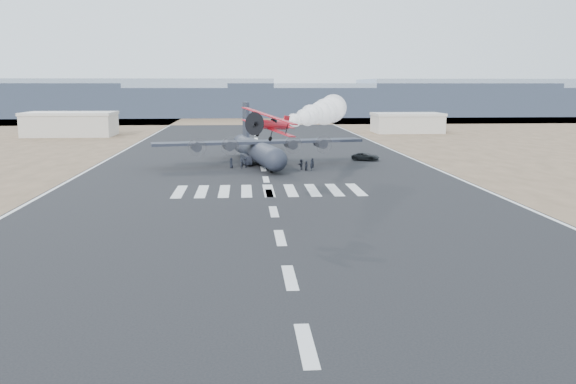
{
  "coord_description": "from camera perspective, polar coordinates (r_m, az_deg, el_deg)",
  "views": [
    {
      "loc": [
        -3.29,
        -31.33,
        14.07
      ],
      "look_at": [
        0.88,
        25.98,
        4.0
      ],
      "focal_mm": 38.0,
      "sensor_mm": 36.0,
      "label": 1
    }
  ],
  "objects": [
    {
      "name": "crew_c",
      "position": [
        105.78,
        -4.01,
        2.76
      ],
      "size": [
        1.13,
        1.22,
        1.76
      ],
      "primitive_type": "imported",
      "rotation": [
        0.0,
        0.0,
        5.4
      ],
      "color": "black",
      "rests_on": "ground"
    },
    {
      "name": "hangar_left",
      "position": [
        183.24,
        -19.69,
        6.03
      ],
      "size": [
        24.5,
        14.5,
        6.7
      ],
      "color": "#ADA699",
      "rests_on": "ground"
    },
    {
      "name": "smoke_trail",
      "position": [
        93.73,
        3.47,
        7.55
      ],
      "size": [
        13.27,
        32.89,
        4.35
      ],
      "rotation": [
        0.0,
        0.0,
        -0.34
      ],
      "color": "white"
    },
    {
      "name": "ridge_seg_e",
      "position": [
        299.3,
        9.13,
        8.56
      ],
      "size": [
        150.0,
        50.0,
        15.0
      ],
      "primitive_type": "cube",
      "color": "gray",
      "rests_on": "ground"
    },
    {
      "name": "ridge_seg_f",
      "position": [
        320.42,
        20.64,
        8.32
      ],
      "size": [
        150.0,
        50.0,
        17.0
      ],
      "primitive_type": "cube",
      "color": "gray",
      "rests_on": "ground"
    },
    {
      "name": "hangar_right",
      "position": [
        188.24,
        11.09,
        6.39
      ],
      "size": [
        20.5,
        12.5,
        5.9
      ],
      "color": "#ADA699",
      "rests_on": "ground"
    },
    {
      "name": "crew_a",
      "position": [
        104.5,
        -4.33,
        2.65
      ],
      "size": [
        0.74,
        0.79,
        1.73
      ],
      "primitive_type": "imported",
      "rotation": [
        0.0,
        0.0,
        1.12
      ],
      "color": "black",
      "rests_on": "ground"
    },
    {
      "name": "transport_aircraft",
      "position": [
        110.06,
        -2.9,
        4.05
      ],
      "size": [
        37.55,
        30.76,
        10.87
      ],
      "rotation": [
        0.0,
        0.0,
        0.19
      ],
      "color": "black",
      "rests_on": "ground"
    },
    {
      "name": "ridge_seg_c",
      "position": [
        297.85,
        -16.31,
        8.48
      ],
      "size": [
        150.0,
        50.0,
        17.0
      ],
      "primitive_type": "cube",
      "color": "gray",
      "rests_on": "ground"
    },
    {
      "name": "crew_b",
      "position": [
        102.2,
        1.75,
        2.47
      ],
      "size": [
        0.71,
        0.88,
        1.58
      ],
      "primitive_type": "imported",
      "rotation": [
        0.0,
        0.0,
        1.22
      ],
      "color": "black",
      "rests_on": "ground"
    },
    {
      "name": "scrub_far",
      "position": [
        261.73,
        -3.46,
        6.84
      ],
      "size": [
        500.0,
        80.0,
        0.0
      ],
      "primitive_type": "cube",
      "color": "brown",
      "rests_on": "ground"
    },
    {
      "name": "crew_e",
      "position": [
        105.74,
        -5.32,
        2.74
      ],
      "size": [
        0.84,
        1.01,
        1.78
      ],
      "primitive_type": "imported",
      "rotation": [
        0.0,
        0.0,
        4.29
      ],
      "color": "black",
      "rests_on": "ground"
    },
    {
      "name": "crew_h",
      "position": [
        105.59,
        2.28,
        2.73
      ],
      "size": [
        0.71,
        0.91,
        1.64
      ],
      "primitive_type": "imported",
      "rotation": [
        0.0,
        0.0,
        4.41
      ],
      "color": "black",
      "rests_on": "ground"
    },
    {
      "name": "crew_g",
      "position": [
        102.02,
        2.2,
        2.53
      ],
      "size": [
        0.56,
        0.67,
        1.84
      ],
      "primitive_type": "imported",
      "rotation": [
        0.0,
        0.0,
        4.72
      ],
      "color": "black",
      "rests_on": "ground"
    },
    {
      "name": "ground",
      "position": [
        34.5,
        1.72,
        -14.13
      ],
      "size": [
        500.0,
        500.0,
        0.0
      ],
      "primitive_type": "plane",
      "color": "black",
      "rests_on": "ground"
    },
    {
      "name": "support_vehicle",
      "position": [
        116.81,
        7.26,
        3.3
      ],
      "size": [
        5.73,
        4.43,
        1.45
      ],
      "primitive_type": "imported",
      "rotation": [
        0.0,
        0.0,
        1.12
      ],
      "color": "black",
      "rests_on": "ground"
    },
    {
      "name": "aerobatic_biplane",
      "position": [
        66.16,
        -1.64,
        6.36
      ],
      "size": [
        6.73,
        6.48,
        3.44
      ],
      "rotation": [
        0.0,
        0.25,
        -0.34
      ],
      "color": "red"
    },
    {
      "name": "runway_markings",
      "position": [
        92.47,
        -2.08,
        1.19
      ],
      "size": [
        60.0,
        260.0,
        0.01
      ],
      "primitive_type": null,
      "color": "silver",
      "rests_on": "ground"
    },
    {
      "name": "ridge_seg_d",
      "position": [
        291.45,
        -3.56,
        8.44
      ],
      "size": [
        150.0,
        50.0,
        13.0
      ],
      "primitive_type": "cube",
      "color": "gray",
      "rests_on": "ground"
    },
    {
      "name": "crew_d",
      "position": [
        102.38,
        1.75,
        2.5
      ],
      "size": [
        0.58,
        1.0,
        1.63
      ],
      "primitive_type": "imported",
      "rotation": [
        0.0,
        0.0,
        1.67
      ],
      "color": "black",
      "rests_on": "ground"
    },
    {
      "name": "crew_f",
      "position": [
        103.17,
        1.24,
        2.6
      ],
      "size": [
        1.27,
        1.7,
        1.78
      ],
      "primitive_type": "imported",
      "rotation": [
        0.0,
        0.0,
        4.2
      ],
      "color": "black",
      "rests_on": "ground"
    }
  ]
}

